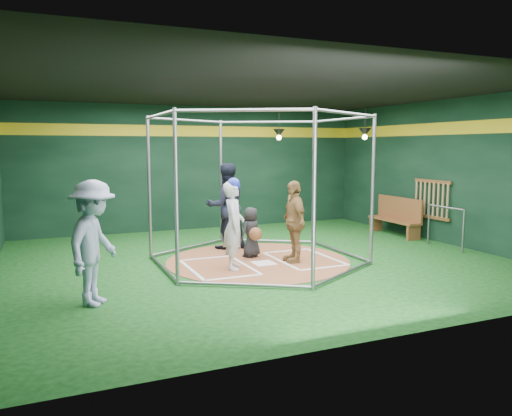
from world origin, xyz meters
name	(u,v)px	position (x,y,z in m)	size (l,w,h in m)	color
room_shell	(258,177)	(0.00, 0.01, 1.75)	(10.10, 9.10, 3.53)	#0D3C10
clay_disc	(258,261)	(0.00, 0.00, 0.01)	(3.80, 3.80, 0.01)	#945635
home_plate	(264,263)	(0.00, -0.30, 0.02)	(0.43, 0.43, 0.01)	white
batter_box_left	(218,267)	(-0.95, -0.25, 0.02)	(1.17, 1.77, 0.01)	white
batter_box_right	(304,259)	(0.95, -0.25, 0.02)	(1.17, 1.77, 0.01)	white
batting_cage	(258,189)	(0.00, 0.00, 1.50)	(4.05, 4.67, 3.00)	gray
bat_rack	(432,199)	(4.93, 0.40, 1.05)	(0.07, 1.25, 0.98)	brown
pendant_lamp_near	(279,133)	(2.20, 3.60, 2.74)	(0.34, 0.34, 0.90)	black
pendant_lamp_far	(365,133)	(4.00, 2.00, 2.74)	(0.34, 0.34, 0.90)	black
batter_figure	(234,224)	(-0.70, -0.45, 0.89)	(0.62, 0.73, 1.77)	silver
visitor_leopard	(294,221)	(0.64, -0.37, 0.85)	(0.98, 0.41, 1.67)	tan
catcher_figure	(251,232)	(0.00, 0.35, 0.55)	(0.62, 0.65, 1.07)	black
umpire	(226,206)	(-0.17, 1.47, 1.00)	(0.96, 0.75, 1.98)	black
bystander_blue	(94,243)	(-3.38, -1.68, 0.94)	(1.21, 0.70, 1.88)	#93A3C3
dugout_bench	(396,216)	(4.63, 1.36, 0.52)	(0.41, 1.75, 1.02)	brown
steel_railing	(446,220)	(4.55, -0.50, 0.66)	(0.05, 1.14, 0.98)	slate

